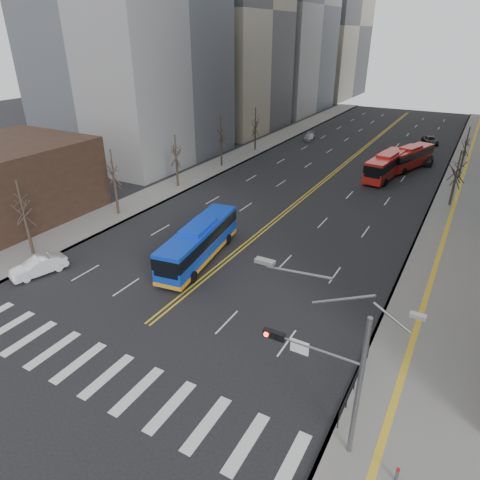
# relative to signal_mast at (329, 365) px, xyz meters

# --- Properties ---
(ground) EXTENTS (220.00, 220.00, 0.00)m
(ground) POSITION_rel_signal_mast_xyz_m (-13.77, -2.00, -4.86)
(ground) COLOR black
(sidewalk_right) EXTENTS (7.00, 130.00, 0.15)m
(sidewalk_right) POSITION_rel_signal_mast_xyz_m (3.73, 43.00, -4.78)
(sidewalk_right) COLOR slate
(sidewalk_right) RESTS_ON ground
(sidewalk_left) EXTENTS (5.00, 130.00, 0.15)m
(sidewalk_left) POSITION_rel_signal_mast_xyz_m (-30.27, 43.00, -4.78)
(sidewalk_left) COLOR slate
(sidewalk_left) RESTS_ON ground
(crosswalk) EXTENTS (26.70, 4.00, 0.01)m
(crosswalk) POSITION_rel_signal_mast_xyz_m (-13.77, -2.00, -4.85)
(crosswalk) COLOR silver
(crosswalk) RESTS_ON ground
(centerline) EXTENTS (0.55, 100.00, 0.01)m
(centerline) POSITION_rel_signal_mast_xyz_m (-13.77, 53.00, -4.85)
(centerline) COLOR gold
(centerline) RESTS_ON ground
(signal_mast) EXTENTS (5.37, 0.37, 9.39)m
(signal_mast) POSITION_rel_signal_mast_xyz_m (0.00, 0.00, 0.00)
(signal_mast) COLOR slate
(signal_mast) RESTS_ON ground
(pedestrian_railing) EXTENTS (0.06, 6.06, 1.02)m
(pedestrian_railing) POSITION_rel_signal_mast_xyz_m (0.53, 4.00, -4.03)
(pedestrian_railing) COLOR black
(pedestrian_railing) RESTS_ON sidewalk_right
(street_trees) EXTENTS (35.20, 47.20, 7.60)m
(street_trees) POSITION_rel_signal_mast_xyz_m (-20.94, 32.55, 0.02)
(street_trees) COLOR #32251E
(street_trees) RESTS_ON ground
(blue_bus) EXTENTS (4.22, 11.99, 3.43)m
(blue_bus) POSITION_rel_signal_mast_xyz_m (-15.94, 12.75, -3.06)
(blue_bus) COLOR #0D39CF
(blue_bus) RESTS_ON ground
(red_bus_near) EXTENTS (3.73, 11.11, 3.46)m
(red_bus_near) POSITION_rel_signal_mast_xyz_m (-6.86, 45.36, -2.93)
(red_bus_near) COLOR red
(red_bus_near) RESTS_ON ground
(red_bus_far) EXTENTS (5.45, 10.69, 3.33)m
(red_bus_far) POSITION_rel_signal_mast_xyz_m (-4.85, 51.63, -3.00)
(red_bus_far) COLOR red
(red_bus_far) RESTS_ON ground
(car_white) EXTENTS (2.85, 4.79, 1.49)m
(car_white) POSITION_rel_signal_mast_xyz_m (-26.27, 4.00, -4.11)
(car_white) COLOR white
(car_white) RESTS_ON ground
(car_dark_mid) EXTENTS (1.89, 4.39, 1.48)m
(car_dark_mid) POSITION_rel_signal_mast_xyz_m (-2.73, 55.45, -4.12)
(car_dark_mid) COLOR black
(car_dark_mid) RESTS_ON ground
(car_silver) EXTENTS (2.62, 4.42, 1.20)m
(car_silver) POSITION_rel_signal_mast_xyz_m (-24.53, 62.26, -4.26)
(car_silver) COLOR #AFAEB4
(car_silver) RESTS_ON ground
(car_dark_far) EXTENTS (3.69, 5.21, 1.32)m
(car_dark_far) POSITION_rel_signal_mast_xyz_m (-4.16, 69.89, -4.20)
(car_dark_far) COLOR black
(car_dark_far) RESTS_ON ground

